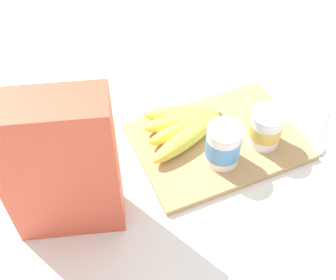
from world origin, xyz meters
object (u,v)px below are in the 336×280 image
(yogurt_cup_back, at_px, (223,145))
(spoon, at_px, (321,139))
(banana_bunch, at_px, (184,126))
(cereal_box, at_px, (60,169))
(cutting_board, at_px, (218,141))
(yogurt_cup_front, at_px, (266,128))

(yogurt_cup_back, distance_m, spoon, 0.23)
(yogurt_cup_back, xyz_separation_m, banana_bunch, (0.04, -0.10, -0.03))
(cereal_box, xyz_separation_m, spoon, (-0.52, 0.03, -0.14))
(cereal_box, distance_m, spoon, 0.54)
(cutting_board, bearing_deg, banana_bunch, -40.23)
(cereal_box, height_order, yogurt_cup_front, cereal_box)
(spoon, bearing_deg, cutting_board, -21.48)
(cereal_box, height_order, banana_bunch, cereal_box)
(banana_bunch, relative_size, spoon, 1.77)
(cereal_box, bearing_deg, banana_bunch, -142.30)
(banana_bunch, distance_m, spoon, 0.29)
(cereal_box, relative_size, banana_bunch, 1.56)
(cereal_box, bearing_deg, yogurt_cup_back, -162.12)
(yogurt_cup_front, height_order, yogurt_cup_back, yogurt_cup_back)
(yogurt_cup_front, distance_m, spoon, 0.14)
(cutting_board, bearing_deg, yogurt_cup_front, 153.15)
(yogurt_cup_front, relative_size, yogurt_cup_back, 0.92)
(banana_bunch, bearing_deg, yogurt_cup_front, 147.22)
(cutting_board, xyz_separation_m, yogurt_cup_back, (0.02, 0.05, 0.05))
(yogurt_cup_front, xyz_separation_m, yogurt_cup_back, (0.10, 0.01, 0.00))
(yogurt_cup_front, bearing_deg, banana_bunch, -32.78)
(cutting_board, distance_m, yogurt_cup_front, 0.10)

